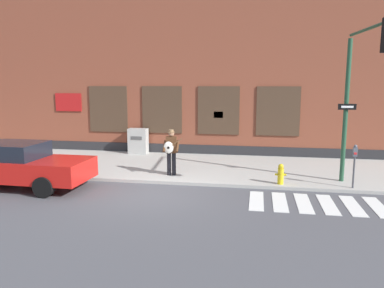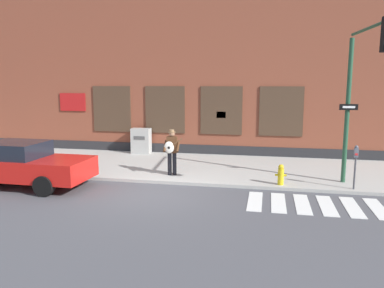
% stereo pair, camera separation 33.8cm
% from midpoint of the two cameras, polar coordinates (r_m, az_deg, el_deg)
% --- Properties ---
extents(ground_plane, '(160.00, 160.00, 0.00)m').
position_cam_midpoint_polar(ground_plane, '(12.13, -6.74, -7.56)').
color(ground_plane, '#4C4C51').
extents(sidewalk, '(28.00, 5.37, 0.11)m').
position_cam_midpoint_polar(sidewalk, '(15.72, -2.69, -3.41)').
color(sidewalk, '#ADAAA3').
rests_on(sidewalk, ground).
extents(building_backdrop, '(28.00, 4.06, 7.77)m').
position_cam_midpoint_polar(building_backdrop, '(19.93, 0.24, 10.33)').
color(building_backdrop, brown).
rests_on(building_backdrop, ground).
extents(crosswalk, '(5.20, 1.90, 0.01)m').
position_cam_midpoint_polar(crosswalk, '(11.73, 20.85, -8.68)').
color(crosswalk, silver).
rests_on(crosswalk, ground).
extents(red_car, '(4.63, 2.05, 1.53)m').
position_cam_midpoint_polar(red_car, '(13.92, -25.30, -2.95)').
color(red_car, red).
rests_on(red_car, ground).
extents(busker, '(0.74, 0.57, 1.71)m').
position_cam_midpoint_polar(busker, '(13.81, -3.93, -0.84)').
color(busker, black).
rests_on(busker, sidewalk).
extents(traffic_light, '(0.74, 3.29, 5.04)m').
position_cam_midpoint_polar(traffic_light, '(12.52, 23.74, 9.07)').
color(traffic_light, '#234C33').
rests_on(traffic_light, sidewalk).
extents(parking_meter, '(0.13, 0.11, 1.44)m').
position_cam_midpoint_polar(parking_meter, '(13.11, 22.86, -2.21)').
color(parking_meter, '#47474C').
rests_on(parking_meter, sidewalk).
extents(utility_box, '(0.91, 0.52, 1.22)m').
position_cam_midpoint_polar(utility_box, '(18.38, -8.73, 0.45)').
color(utility_box, '#ADADA8').
rests_on(utility_box, sidewalk).
extents(fire_hydrant, '(0.38, 0.20, 0.70)m').
position_cam_midpoint_polar(fire_hydrant, '(13.00, 12.63, -4.51)').
color(fire_hydrant, gold).
rests_on(fire_hydrant, sidewalk).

